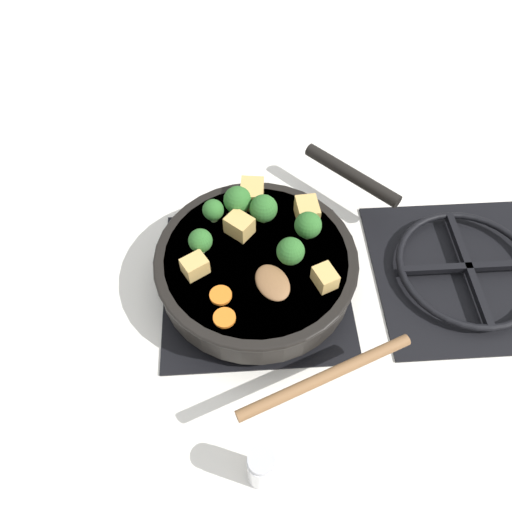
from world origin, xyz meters
The scene contains 19 objects.
ground_plane centered at (0.00, 0.00, 0.00)m, with size 2.40×2.40×0.00m, color white.
front_burner_grate centered at (0.00, 0.00, 0.01)m, with size 0.31×0.31×0.03m.
rear_burner_grate centered at (0.00, 0.36, 0.01)m, with size 0.31×0.31×0.03m.
skillet_pan centered at (0.00, 0.00, 0.06)m, with size 0.42×0.42×0.06m.
wooden_spoon centered at (0.14, 0.06, 0.09)m, with size 0.25×0.24×0.02m.
tofu_cube_center_large centered at (0.06, 0.10, 0.10)m, with size 0.04×0.03×0.03m, color tan.
tofu_cube_near_handle centered at (-0.05, -0.02, 0.10)m, with size 0.04×0.03×0.03m, color tan.
tofu_cube_east_chunk centered at (-0.11, 0.00, 0.10)m, with size 0.05×0.04×0.04m, color tan.
tofu_cube_west_chunk centered at (-0.07, 0.09, 0.10)m, with size 0.04×0.03×0.03m, color tan.
tofu_cube_back_piece centered at (0.02, -0.09, 0.10)m, with size 0.04×0.03×0.03m, color tan.
broccoli_floret_near_spoon centered at (0.01, 0.05, 0.11)m, with size 0.04×0.04×0.05m.
broccoli_floret_center_top centered at (-0.03, 0.08, 0.11)m, with size 0.04×0.04×0.05m.
broccoli_floret_east_rim centered at (-0.07, 0.02, 0.11)m, with size 0.05×0.05×0.05m.
broccoli_floret_west_rim centered at (-0.02, -0.08, 0.11)m, with size 0.04×0.04×0.04m.
broccoli_floret_north_edge centered at (-0.08, -0.06, 0.11)m, with size 0.04×0.04×0.04m.
broccoli_floret_south_cluster centered at (-0.09, -0.02, 0.11)m, with size 0.05×0.05×0.05m.
carrot_slice_orange_thin centered at (0.07, -0.06, 0.09)m, with size 0.03×0.03×0.01m, color orange.
carrot_slice_near_center centered at (0.11, -0.05, 0.09)m, with size 0.03×0.03×0.01m, color orange.
salt_shaker centered at (0.30, -0.01, 0.04)m, with size 0.04×0.04×0.09m.
Camera 1 is at (0.45, -0.03, 0.72)m, focal length 35.00 mm.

